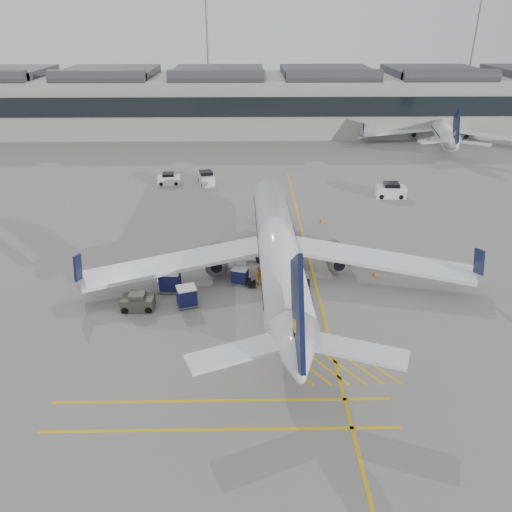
{
  "coord_description": "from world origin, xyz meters",
  "views": [
    {
      "loc": [
        3.78,
        -34.96,
        22.79
      ],
      "look_at": [
        4.43,
        3.17,
        4.0
      ],
      "focal_mm": 35.0,
      "sensor_mm": 36.0,
      "label": 1
    }
  ],
  "objects_px": {
    "ramp_agent_a": "(276,280)",
    "ramp_agent_b": "(260,275)",
    "baggage_cart_a": "(240,275)",
    "pushback_tug": "(138,302)",
    "belt_loader": "(263,272)",
    "airliner_main": "(278,249)"
  },
  "relations": [
    {
      "from": "airliner_main",
      "to": "ramp_agent_a",
      "type": "xyz_separation_m",
      "value": [
        -0.28,
        -2.21,
        -2.04
      ]
    },
    {
      "from": "baggage_cart_a",
      "to": "ramp_agent_b",
      "type": "distance_m",
      "value": 1.84
    },
    {
      "from": "airliner_main",
      "to": "pushback_tug",
      "type": "height_order",
      "value": "airliner_main"
    },
    {
      "from": "ramp_agent_a",
      "to": "ramp_agent_b",
      "type": "bearing_deg",
      "value": 92.24
    },
    {
      "from": "ramp_agent_a",
      "to": "ramp_agent_b",
      "type": "relative_size",
      "value": 1.01
    },
    {
      "from": "ramp_agent_a",
      "to": "ramp_agent_b",
      "type": "distance_m",
      "value": 1.74
    },
    {
      "from": "baggage_cart_a",
      "to": "pushback_tug",
      "type": "relative_size",
      "value": 0.66
    },
    {
      "from": "ramp_agent_b",
      "to": "belt_loader",
      "type": "bearing_deg",
      "value": -103.8
    },
    {
      "from": "belt_loader",
      "to": "airliner_main",
      "type": "bearing_deg",
      "value": -12.26
    },
    {
      "from": "belt_loader",
      "to": "baggage_cart_a",
      "type": "relative_size",
      "value": 2.72
    },
    {
      "from": "belt_loader",
      "to": "pushback_tug",
      "type": "bearing_deg",
      "value": -160.61
    },
    {
      "from": "belt_loader",
      "to": "ramp_agent_b",
      "type": "xyz_separation_m",
      "value": [
        -0.29,
        -1.31,
        0.41
      ]
    },
    {
      "from": "baggage_cart_a",
      "to": "ramp_agent_a",
      "type": "height_order",
      "value": "ramp_agent_a"
    },
    {
      "from": "baggage_cart_a",
      "to": "ramp_agent_b",
      "type": "relative_size",
      "value": 0.91
    },
    {
      "from": "belt_loader",
      "to": "ramp_agent_b",
      "type": "bearing_deg",
      "value": -109.38
    },
    {
      "from": "ramp_agent_a",
      "to": "pushback_tug",
      "type": "height_order",
      "value": "ramp_agent_a"
    },
    {
      "from": "ramp_agent_b",
      "to": "pushback_tug",
      "type": "height_order",
      "value": "ramp_agent_b"
    },
    {
      "from": "ramp_agent_a",
      "to": "pushback_tug",
      "type": "distance_m",
      "value": 12.22
    },
    {
      "from": "airliner_main",
      "to": "ramp_agent_a",
      "type": "bearing_deg",
      "value": -98.06
    },
    {
      "from": "baggage_cart_a",
      "to": "pushback_tug",
      "type": "bearing_deg",
      "value": -137.22
    },
    {
      "from": "baggage_cart_a",
      "to": "ramp_agent_a",
      "type": "xyz_separation_m",
      "value": [
        3.23,
        -1.23,
        0.15
      ]
    },
    {
      "from": "airliner_main",
      "to": "ramp_agent_b",
      "type": "distance_m",
      "value": 2.9
    }
  ]
}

